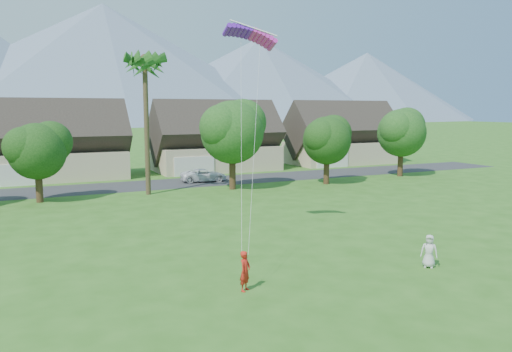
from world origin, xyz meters
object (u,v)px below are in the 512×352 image
watcher (429,251)px  parked_car (204,175)px  parafoil_kite (251,34)px  kite_flyer (245,271)px

watcher → parked_car: watcher is taller
watcher → parked_car: size_ratio=0.33×
watcher → parafoil_kite: (-5.54, 8.60, 11.03)m
kite_flyer → watcher: size_ratio=1.06×
kite_flyer → parafoil_kite: size_ratio=0.56×
kite_flyer → parafoil_kite: 13.92m
kite_flyer → parafoil_kite: bearing=24.9°
watcher → parked_car: bearing=136.2°
parafoil_kite → watcher: bearing=-46.8°
kite_flyer → watcher: (9.34, -0.92, -0.05)m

